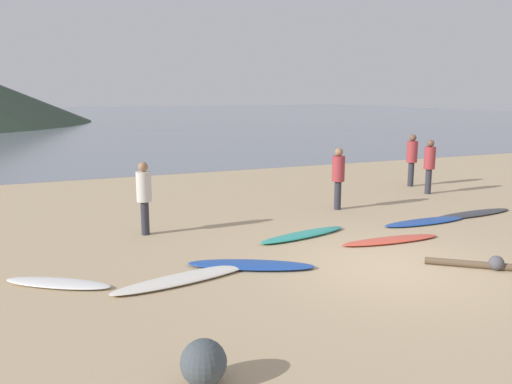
{
  "coord_description": "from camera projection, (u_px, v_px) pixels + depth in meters",
  "views": [
    {
      "loc": [
        -5.99,
        -7.61,
        3.2
      ],
      "look_at": [
        -0.56,
        4.91,
        0.6
      ],
      "focal_mm": 36.75,
      "sensor_mm": 36.0,
      "label": 1
    }
  ],
  "objects": [
    {
      "name": "beach_rock_near",
      "position": [
        496.0,
        263.0,
        9.57
      ],
      "size": [
        0.27,
        0.27,
        0.27
      ],
      "primitive_type": "sphere",
      "color": "#4D4C51",
      "rests_on": "ground"
    },
    {
      "name": "person_1",
      "position": [
        144.0,
        192.0,
        11.81
      ],
      "size": [
        0.34,
        0.34,
        1.68
      ],
      "rotation": [
        0.0,
        0.0,
        4.76
      ],
      "color": "#2D2D38",
      "rests_on": "ground"
    },
    {
      "name": "person_3",
      "position": [
        338.0,
        173.0,
        14.38
      ],
      "size": [
        0.35,
        0.35,
        1.71
      ],
      "rotation": [
        0.0,
        0.0,
        3.54
      ],
      "color": "#2D2D38",
      "rests_on": "ground"
    },
    {
      "name": "surfboard_4",
      "position": [
        391.0,
        240.0,
        11.39
      ],
      "size": [
        2.4,
        0.61,
        0.08
      ],
      "primitive_type": "ellipsoid",
      "rotation": [
        0.0,
        0.0,
        -0.06
      ],
      "color": "#D84C38",
      "rests_on": "ground"
    },
    {
      "name": "surfboard_5",
      "position": [
        425.0,
        222.0,
        13.03
      ],
      "size": [
        2.44,
        0.56,
        0.08
      ],
      "primitive_type": "ellipsoid",
      "rotation": [
        0.0,
        0.0,
        0.01
      ],
      "color": "#1E479E",
      "rests_on": "ground"
    },
    {
      "name": "surfboard_6",
      "position": [
        473.0,
        214.0,
        13.89
      ],
      "size": [
        2.67,
        0.67,
        0.07
      ],
      "primitive_type": "ellipsoid",
      "rotation": [
        0.0,
        0.0,
        0.06
      ],
      "color": "#333338",
      "rests_on": "ground"
    },
    {
      "name": "ocean_water",
      "position": [
        79.0,
        118.0,
        66.17
      ],
      "size": [
        140.0,
        100.0,
        0.01
      ],
      "primitive_type": "cube",
      "color": "slate",
      "rests_on": "ground"
    },
    {
      "name": "driftwood_log",
      "position": [
        473.0,
        264.0,
        9.71
      ],
      "size": [
        1.41,
        1.19,
        0.13
      ],
      "primitive_type": "cylinder",
      "rotation": [
        0.0,
        1.57,
        -0.69
      ],
      "color": "brown",
      "rests_on": "ground"
    },
    {
      "name": "person_0",
      "position": [
        412.0,
        156.0,
        17.97
      ],
      "size": [
        0.36,
        0.36,
        1.8
      ],
      "rotation": [
        0.0,
        0.0,
        1.63
      ],
      "color": "#2D2D38",
      "rests_on": "ground"
    },
    {
      "name": "surfboard_0",
      "position": [
        58.0,
        283.0,
        8.81
      ],
      "size": [
        1.85,
        1.47,
        0.09
      ],
      "primitive_type": "ellipsoid",
      "rotation": [
        0.0,
        0.0,
        -0.6
      ],
      "color": "white",
      "rests_on": "ground"
    },
    {
      "name": "person_2",
      "position": [
        429.0,
        162.0,
        16.62
      ],
      "size": [
        0.35,
        0.35,
        1.73
      ],
      "rotation": [
        0.0,
        0.0,
        5.4
      ],
      "color": "#2D2D38",
      "rests_on": "ground"
    },
    {
      "name": "beach_rock_far",
      "position": [
        204.0,
        363.0,
        5.79
      ],
      "size": [
        0.52,
        0.52,
        0.52
      ],
      "primitive_type": "sphere",
      "color": "#434C51",
      "rests_on": "ground"
    },
    {
      "name": "ground_plane",
      "position": [
        214.0,
        186.0,
        18.83
      ],
      "size": [
        120.0,
        120.0,
        0.2
      ],
      "primitive_type": "cube",
      "color": "tan",
      "rests_on": "ground"
    },
    {
      "name": "surfboard_3",
      "position": [
        303.0,
        235.0,
        11.79
      ],
      "size": [
        2.44,
        0.97,
        0.1
      ],
      "primitive_type": "ellipsoid",
      "rotation": [
        0.0,
        0.0,
        0.22
      ],
      "color": "teal",
      "rests_on": "ground"
    },
    {
      "name": "surfboard_2",
      "position": [
        251.0,
        265.0,
        9.73
      ],
      "size": [
        2.37,
        1.64,
        0.1
      ],
      "primitive_type": "ellipsoid",
      "rotation": [
        0.0,
        0.0,
        -0.49
      ],
      "color": "#1E479E",
      "rests_on": "ground"
    },
    {
      "name": "surfboard_1",
      "position": [
        184.0,
        278.0,
        9.03
      ],
      "size": [
        2.73,
        1.05,
        0.1
      ],
      "primitive_type": "ellipsoid",
      "rotation": [
        0.0,
        0.0,
        0.2
      ],
      "color": "silver",
      "rests_on": "ground"
    }
  ]
}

